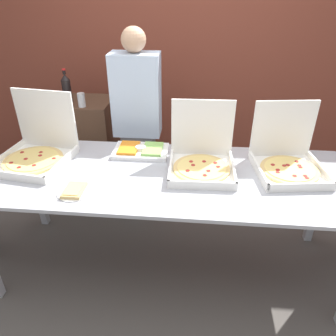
{
  "coord_description": "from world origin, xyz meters",
  "views": [
    {
      "loc": [
        0.18,
        -1.88,
        2.02
      ],
      "look_at": [
        0.0,
        0.0,
        0.9
      ],
      "focal_mm": 35.0,
      "sensor_mm": 36.0,
      "label": 1
    }
  ],
  "objects_px": {
    "veggie_tray": "(141,150)",
    "soda_can_colored": "(58,98)",
    "pizza_box_far_right": "(288,160)",
    "pizza_box_far_left": "(202,158)",
    "paper_plate_front_right": "(74,191)",
    "person_guest_cap": "(138,126)",
    "soda_bottle": "(67,88)",
    "pizza_box_near_right": "(37,150)",
    "soda_can_silver": "(81,100)"
  },
  "relations": [
    {
      "from": "veggie_tray",
      "to": "soda_can_colored",
      "type": "xyz_separation_m",
      "value": [
        -0.84,
        0.57,
        0.19
      ]
    },
    {
      "from": "pizza_box_far_right",
      "to": "pizza_box_far_left",
      "type": "bearing_deg",
      "value": 175.74
    },
    {
      "from": "pizza_box_far_right",
      "to": "paper_plate_front_right",
      "type": "distance_m",
      "value": 1.43
    },
    {
      "from": "soda_can_colored",
      "to": "person_guest_cap",
      "type": "xyz_separation_m",
      "value": [
        0.74,
        -0.12,
        -0.18
      ]
    },
    {
      "from": "paper_plate_front_right",
      "to": "person_guest_cap",
      "type": "xyz_separation_m",
      "value": [
        0.22,
        1.01,
        0.02
      ]
    },
    {
      "from": "pizza_box_far_left",
      "to": "paper_plate_front_right",
      "type": "xyz_separation_m",
      "value": [
        -0.78,
        -0.38,
        -0.07
      ]
    },
    {
      "from": "soda_bottle",
      "to": "person_guest_cap",
      "type": "height_order",
      "value": "person_guest_cap"
    },
    {
      "from": "pizza_box_far_right",
      "to": "veggie_tray",
      "type": "height_order",
      "value": "pizza_box_far_right"
    },
    {
      "from": "veggie_tray",
      "to": "person_guest_cap",
      "type": "bearing_deg",
      "value": 102.66
    },
    {
      "from": "veggie_tray",
      "to": "soda_bottle",
      "type": "bearing_deg",
      "value": 140.04
    },
    {
      "from": "pizza_box_near_right",
      "to": "soda_bottle",
      "type": "distance_m",
      "value": 0.85
    },
    {
      "from": "pizza_box_far_right",
      "to": "person_guest_cap",
      "type": "bearing_deg",
      "value": 144.74
    },
    {
      "from": "veggie_tray",
      "to": "soda_can_silver",
      "type": "height_order",
      "value": "soda_can_silver"
    },
    {
      "from": "soda_can_silver",
      "to": "paper_plate_front_right",
      "type": "bearing_deg",
      "value": -75.27
    },
    {
      "from": "pizza_box_far_left",
      "to": "person_guest_cap",
      "type": "relative_size",
      "value": 0.28
    },
    {
      "from": "pizza_box_near_right",
      "to": "paper_plate_front_right",
      "type": "bearing_deg",
      "value": -36.01
    },
    {
      "from": "soda_bottle",
      "to": "person_guest_cap",
      "type": "relative_size",
      "value": 0.18
    },
    {
      "from": "soda_can_silver",
      "to": "soda_bottle",
      "type": "bearing_deg",
      "value": 147.33
    },
    {
      "from": "soda_can_silver",
      "to": "person_guest_cap",
      "type": "relative_size",
      "value": 0.07
    },
    {
      "from": "veggie_tray",
      "to": "soda_can_colored",
      "type": "distance_m",
      "value": 1.03
    },
    {
      "from": "person_guest_cap",
      "to": "soda_bottle",
      "type": "bearing_deg",
      "value": -16.7
    },
    {
      "from": "pizza_box_near_right",
      "to": "veggie_tray",
      "type": "height_order",
      "value": "pizza_box_near_right"
    },
    {
      "from": "pizza_box_far_left",
      "to": "pizza_box_far_right",
      "type": "bearing_deg",
      "value": 1.86
    },
    {
      "from": "paper_plate_front_right",
      "to": "soda_can_silver",
      "type": "xyz_separation_m",
      "value": [
        -0.29,
        1.11,
        0.2
      ]
    },
    {
      "from": "veggie_tray",
      "to": "person_guest_cap",
      "type": "relative_size",
      "value": 0.24
    },
    {
      "from": "paper_plate_front_right",
      "to": "veggie_tray",
      "type": "bearing_deg",
      "value": 59.83
    },
    {
      "from": "pizza_box_near_right",
      "to": "pizza_box_far_right",
      "type": "xyz_separation_m",
      "value": [
        1.77,
        0.03,
        -0.0
      ]
    },
    {
      "from": "veggie_tray",
      "to": "soda_can_silver",
      "type": "distance_m",
      "value": 0.85
    },
    {
      "from": "paper_plate_front_right",
      "to": "veggie_tray",
      "type": "xyz_separation_m",
      "value": [
        0.32,
        0.56,
        0.01
      ]
    },
    {
      "from": "pizza_box_far_right",
      "to": "soda_can_silver",
      "type": "height_order",
      "value": "pizza_box_far_right"
    },
    {
      "from": "pizza_box_far_left",
      "to": "pizza_box_far_right",
      "type": "distance_m",
      "value": 0.59
    },
    {
      "from": "pizza_box_near_right",
      "to": "pizza_box_far_right",
      "type": "relative_size",
      "value": 1.06
    },
    {
      "from": "pizza_box_far_right",
      "to": "veggie_tray",
      "type": "bearing_deg",
      "value": 164.22
    },
    {
      "from": "pizza_box_far_right",
      "to": "paper_plate_front_right",
      "type": "height_order",
      "value": "pizza_box_far_right"
    },
    {
      "from": "soda_can_silver",
      "to": "veggie_tray",
      "type": "bearing_deg",
      "value": -41.67
    },
    {
      "from": "pizza_box_far_right",
      "to": "soda_can_silver",
      "type": "distance_m",
      "value": 1.8
    },
    {
      "from": "pizza_box_near_right",
      "to": "soda_can_colored",
      "type": "height_order",
      "value": "pizza_box_near_right"
    },
    {
      "from": "paper_plate_front_right",
      "to": "pizza_box_far_right",
      "type": "bearing_deg",
      "value": 16.69
    },
    {
      "from": "paper_plate_front_right",
      "to": "soda_can_colored",
      "type": "distance_m",
      "value": 1.25
    },
    {
      "from": "veggie_tray",
      "to": "paper_plate_front_right",
      "type": "bearing_deg",
      "value": -120.17
    },
    {
      "from": "paper_plate_front_right",
      "to": "soda_can_silver",
      "type": "height_order",
      "value": "soda_can_silver"
    },
    {
      "from": "soda_can_silver",
      "to": "soda_can_colored",
      "type": "distance_m",
      "value": 0.22
    },
    {
      "from": "veggie_tray",
      "to": "person_guest_cap",
      "type": "xyz_separation_m",
      "value": [
        -0.1,
        0.45,
        0.01
      ]
    },
    {
      "from": "pizza_box_far_right",
      "to": "soda_can_silver",
      "type": "xyz_separation_m",
      "value": [
        -1.66,
        0.7,
        0.13
      ]
    },
    {
      "from": "pizza_box_near_right",
      "to": "paper_plate_front_right",
      "type": "relative_size",
      "value": 2.56
    },
    {
      "from": "pizza_box_far_right",
      "to": "soda_can_silver",
      "type": "relative_size",
      "value": 4.12
    },
    {
      "from": "paper_plate_front_right",
      "to": "person_guest_cap",
      "type": "relative_size",
      "value": 0.13
    },
    {
      "from": "pizza_box_far_right",
      "to": "soda_bottle",
      "type": "relative_size",
      "value": 1.67
    },
    {
      "from": "pizza_box_far_left",
      "to": "paper_plate_front_right",
      "type": "height_order",
      "value": "pizza_box_far_left"
    },
    {
      "from": "paper_plate_front_right",
      "to": "veggie_tray",
      "type": "height_order",
      "value": "veggie_tray"
    }
  ]
}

